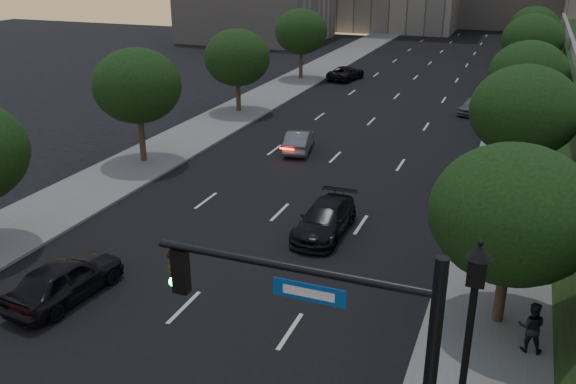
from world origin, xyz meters
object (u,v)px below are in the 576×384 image
at_px(sedan_mid_left, 299,141).
at_px(sedan_far_right, 475,105).
at_px(street_lamp, 467,351).
at_px(pedestrian_b, 531,327).
at_px(sedan_near_right, 325,219).
at_px(sedan_far_left, 346,73).
at_px(pedestrian_c, 511,225).
at_px(sedan_near_left, 65,279).

height_order(sedan_mid_left, sedan_far_right, sedan_far_right).
relative_size(street_lamp, pedestrian_b, 3.36).
relative_size(sedan_mid_left, sedan_near_right, 0.84).
height_order(sedan_far_left, pedestrian_b, pedestrian_b).
bearing_deg(street_lamp, sedan_mid_left, 119.83).
height_order(sedan_far_left, sedan_near_right, sedan_near_right).
bearing_deg(sedan_near_right, sedan_far_left, 104.77).
relative_size(street_lamp, sedan_near_right, 1.18).
distance_m(sedan_far_left, pedestrian_c, 36.26).
xyz_separation_m(sedan_far_right, pedestrian_c, (3.55, -23.01, 0.31)).
distance_m(sedan_near_left, sedan_mid_left, 19.46).
relative_size(sedan_mid_left, sedan_far_right, 1.03).
relative_size(street_lamp, sedan_far_right, 1.43).
xyz_separation_m(sedan_near_left, sedan_mid_left, (1.74, 19.39, -0.12)).
distance_m(sedan_far_left, sedan_far_right, 15.93).
bearing_deg(sedan_mid_left, street_lamp, 108.71).
xyz_separation_m(street_lamp, sedan_far_right, (-2.84, 34.95, -1.97)).
bearing_deg(pedestrian_b, sedan_mid_left, -52.24).
bearing_deg(sedan_far_left, sedan_far_right, 154.62).
bearing_deg(sedan_far_right, sedan_mid_left, -108.59).
height_order(sedan_near_left, sedan_near_right, sedan_near_left).
height_order(sedan_near_left, pedestrian_b, pedestrian_b).
relative_size(street_lamp, sedan_mid_left, 1.40).
xyz_separation_m(sedan_mid_left, sedan_near_right, (5.22, -10.88, 0.03)).
distance_m(sedan_near_left, pedestrian_b, 15.74).
bearing_deg(street_lamp, sedan_near_left, 172.54).
relative_size(sedan_far_left, pedestrian_c, 2.87).
bearing_deg(pedestrian_c, sedan_far_right, -91.06).
xyz_separation_m(sedan_mid_left, pedestrian_b, (13.80, -16.86, 0.32)).
height_order(sedan_mid_left, sedan_far_left, sedan_mid_left).
bearing_deg(pedestrian_c, sedan_far_left, -72.76).
distance_m(sedan_near_left, pedestrian_c, 17.78).
bearing_deg(sedan_near_left, sedan_far_left, -82.17).
xyz_separation_m(sedan_mid_left, sedan_far_right, (9.32, 13.74, 0.01)).
height_order(sedan_mid_left, sedan_near_right, sedan_near_right).
relative_size(sedan_far_left, sedan_near_right, 1.00).
xyz_separation_m(sedan_far_left, pedestrian_c, (16.51, -32.29, 0.32)).
relative_size(sedan_near_right, sedan_far_right, 1.22).
xyz_separation_m(street_lamp, pedestrian_b, (1.64, 4.35, -1.65)).
bearing_deg(street_lamp, pedestrian_b, 69.38).
distance_m(sedan_mid_left, pedestrian_b, 21.79).
relative_size(street_lamp, sedan_far_left, 1.18).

